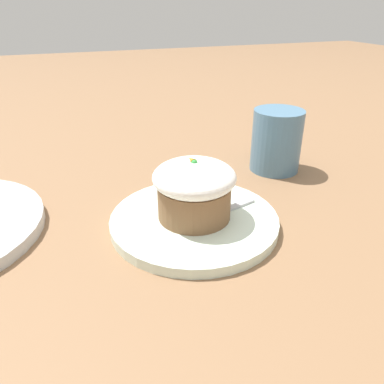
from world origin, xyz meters
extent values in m
plane|color=#846042|center=(0.00, 0.00, 0.00)|extent=(4.00, 4.00, 0.00)
cylinder|color=silver|center=(0.00, 0.00, 0.01)|extent=(0.23, 0.23, 0.01)
cylinder|color=brown|center=(0.00, 0.00, 0.04)|extent=(0.10, 0.10, 0.05)
ellipsoid|color=white|center=(0.00, 0.00, 0.07)|extent=(0.11, 0.11, 0.04)
cone|color=orange|center=(0.01, 0.00, 0.09)|extent=(0.02, 0.01, 0.01)
sphere|color=green|center=(0.00, 0.00, 0.09)|extent=(0.01, 0.01, 0.01)
cube|color=#B7B7BC|center=(0.00, -0.06, 0.02)|extent=(0.03, 0.08, 0.00)
ellipsoid|color=#B7B7BC|center=(-0.01, -0.01, 0.02)|extent=(0.04, 0.04, 0.01)
cylinder|color=teal|center=(0.13, -0.21, 0.05)|extent=(0.09, 0.09, 0.11)
torus|color=teal|center=(0.18, -0.21, 0.05)|extent=(0.06, 0.01, 0.06)
camera|label=1|loc=(-0.41, 0.16, 0.28)|focal=35.00mm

